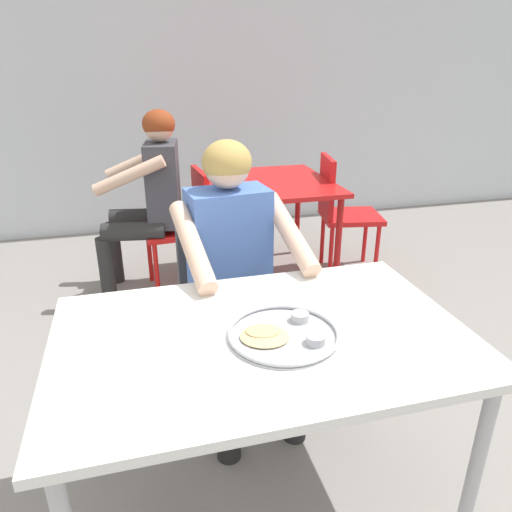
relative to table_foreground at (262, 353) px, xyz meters
The scene contains 9 objects.
back_wall 3.48m from the table_foreground, 91.36° to the left, with size 12.00×0.12×3.40m, color silver.
table_foreground is the anchor object (origin of this frame).
thali_tray 0.11m from the table_foreground, 32.99° to the right, with size 0.34×0.34×0.03m.
chair_foreground 0.83m from the table_foreground, 87.85° to the left, with size 0.44×0.44×0.90m.
diner_foreground 0.60m from the table_foreground, 85.14° to the left, with size 0.53×0.58×1.23m.
table_background_red 1.99m from the table_foreground, 73.84° to the left, with size 0.91×0.93×0.73m.
chair_red_left 1.94m from the table_foreground, 90.36° to the left, with size 0.45×0.44×0.83m.
chair_red_right 2.21m from the table_foreground, 59.21° to the left, with size 0.49×0.46×0.88m.
patron_background 1.94m from the table_foreground, 96.90° to the left, with size 0.59×0.55×1.24m.
Camera 1 is at (-0.26, -1.18, 1.53)m, focal length 33.31 mm.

